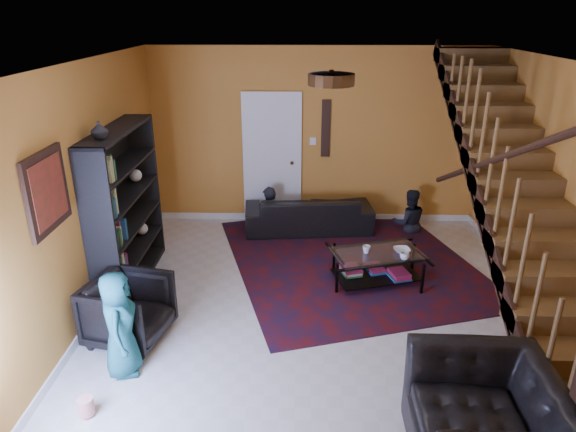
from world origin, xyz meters
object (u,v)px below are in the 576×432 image
bookshelf (127,211)px  armchair_left (129,310)px  coffee_table (376,265)px  sofa (308,213)px  armchair_right (487,424)px

bookshelf → armchair_left: 1.46m
armchair_left → coffee_table: size_ratio=0.62×
bookshelf → armchair_left: bookshelf is taller
bookshelf → sofa: 2.93m
bookshelf → sofa: (2.29, 1.70, -0.67)m
bookshelf → armchair_right: bookshelf is taller
sofa → armchair_left: 3.55m
armchair_right → bookshelf: bearing=-127.6°
sofa → armchair_right: (1.28, -4.55, 0.10)m
armchair_right → coffee_table: 2.89m
bookshelf → sofa: size_ratio=1.00×
sofa → armchair_left: size_ratio=2.57×
sofa → coffee_table: bearing=111.6°
bookshelf → coffee_table: size_ratio=1.60×
sofa → armchair_left: bearing=51.8°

